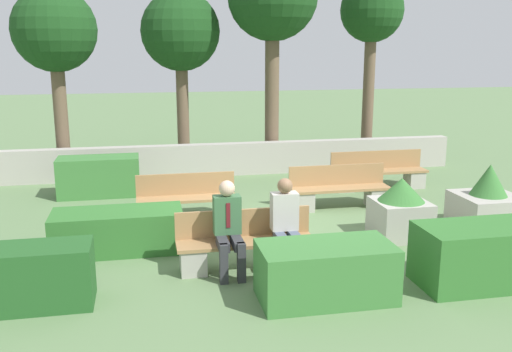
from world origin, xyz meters
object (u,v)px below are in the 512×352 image
(tree_leftmost, at_px, (55,33))
(bench_right_side, at_px, (187,203))
(planter_corner_left, at_px, (400,209))
(tree_rightmost, at_px, (372,16))
(planter_corner_right, at_px, (487,203))
(person_seated_man, at_px, (228,224))
(person_seated_woman, at_px, (286,221))
(bench_left_side, at_px, (340,192))
(bench_front, at_px, (246,247))
(bench_back, at_px, (379,174))
(tree_center_left, at_px, (181,34))

(tree_leftmost, bearing_deg, bench_right_side, -57.10)
(planter_corner_left, bearing_deg, tree_rightmost, 72.87)
(planter_corner_right, distance_m, tree_leftmost, 9.99)
(person_seated_man, height_order, person_seated_woman, person_seated_man)
(tree_leftmost, bearing_deg, bench_left_side, -34.67)
(bench_front, height_order, tree_leftmost, tree_leftmost)
(person_seated_woman, xyz_separation_m, planter_corner_left, (2.20, 0.97, -0.24))
(bench_back, relative_size, tree_center_left, 0.48)
(bench_right_side, relative_size, person_seated_woman, 1.39)
(bench_left_side, xyz_separation_m, tree_leftmost, (-5.63, 3.90, 3.08))
(person_seated_man, relative_size, planter_corner_right, 1.16)
(bench_left_side, height_order, planter_corner_right, planter_corner_right)
(tree_leftmost, bearing_deg, tree_rightmost, 3.57)
(person_seated_man, xyz_separation_m, person_seated_woman, (0.83, -0.00, -0.01))
(person_seated_man, distance_m, tree_leftmost, 7.83)
(person_seated_man, xyz_separation_m, planter_corner_left, (3.03, 0.97, -0.24))
(tree_leftmost, xyz_separation_m, tree_center_left, (2.93, 0.55, 0.01))
(person_seated_woman, relative_size, planter_corner_left, 1.30)
(bench_back, height_order, tree_leftmost, tree_leftmost)
(bench_back, bearing_deg, planter_corner_left, -101.65)
(person_seated_man, xyz_separation_m, planter_corner_right, (4.75, 1.15, -0.28))
(tree_center_left, bearing_deg, bench_right_side, -93.72)
(person_seated_woman, bearing_deg, bench_right_side, 114.22)
(bench_back, distance_m, planter_corner_left, 3.30)
(bench_left_side, xyz_separation_m, tree_rightmost, (2.32, 4.39, 3.55))
(bench_front, xyz_separation_m, tree_center_left, (-0.33, 7.14, 3.08))
(bench_left_side, xyz_separation_m, planter_corner_left, (0.40, -1.86, 0.16))
(bench_right_side, height_order, bench_back, same)
(planter_corner_left, bearing_deg, tree_leftmost, 136.34)
(bench_right_side, bearing_deg, person_seated_woman, -72.36)
(planter_corner_left, xyz_separation_m, tree_center_left, (-3.10, 6.31, 2.92))
(bench_right_side, distance_m, person_seated_woman, 2.95)
(bench_right_side, height_order, planter_corner_left, planter_corner_left)
(bench_front, distance_m, tree_center_left, 7.78)
(person_seated_woman, bearing_deg, tree_leftmost, 119.64)
(bench_front, bearing_deg, bench_back, 46.75)
(tree_center_left, bearing_deg, bench_left_side, -58.72)
(bench_right_side, relative_size, bench_back, 0.85)
(bench_left_side, relative_size, planter_corner_right, 1.73)
(bench_left_side, bearing_deg, planter_corner_left, -71.48)
(bench_front, height_order, tree_rightmost, tree_rightmost)
(bench_right_side, bearing_deg, tree_rightmost, 33.98)
(bench_back, height_order, person_seated_woman, person_seated_woman)
(person_seated_woman, relative_size, planter_corner_right, 1.15)
(bench_right_side, xyz_separation_m, tree_leftmost, (-2.63, 4.06, 3.08))
(person_seated_woman, relative_size, tree_center_left, 0.29)
(planter_corner_right, bearing_deg, bench_back, 103.88)
(bench_left_side, relative_size, bench_back, 0.92)
(tree_center_left, bearing_deg, planter_corner_left, -63.83)
(bench_right_side, distance_m, tree_center_left, 5.56)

